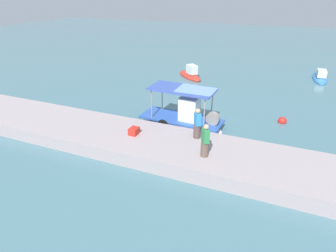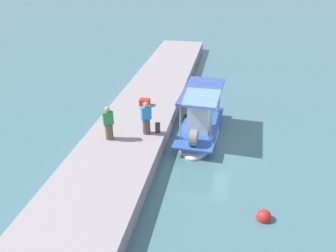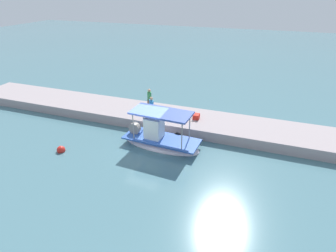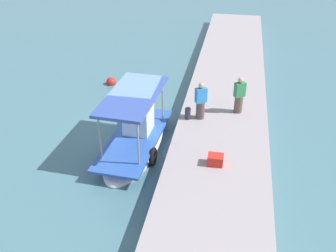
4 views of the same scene
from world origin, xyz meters
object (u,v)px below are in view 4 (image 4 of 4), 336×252
Objects in this scene: fisherman_by_crate at (201,102)px; marker_buoy at (111,82)px; cargo_crate at (215,160)px; fisherman_near_bollard at (239,97)px; mooring_bollard at (188,114)px; main_fishing_boat at (136,138)px.

fisherman_by_crate is 6.98m from marker_buoy.
cargo_crate is at bearing -139.72° from marker_buoy.
fisherman_near_bollard is at bearing -115.68° from marker_buoy.
fisherman_near_bollard reaches higher than cargo_crate.
marker_buoy is (3.36, 6.98, -1.39)m from fisherman_near_bollard.
fisherman_near_bollard is 3.02× the size of marker_buoy.
fisherman_near_bollard is 2.39m from mooring_bollard.
fisherman_by_crate is at bearing 15.79° from cargo_crate.
fisherman_by_crate is 2.98× the size of cargo_crate.
marker_buoy is (4.20, 5.39, -1.39)m from fisherman_by_crate.
mooring_bollard is (-0.18, 0.51, -0.50)m from fisherman_by_crate.
cargo_crate is at bearing -115.70° from main_fishing_boat.
main_fishing_boat is 9.97× the size of marker_buoy.
mooring_bollard is at bearing -53.01° from main_fishing_boat.
main_fishing_boat is 3.30× the size of fisherman_near_bollard.
fisherman_near_bollard reaches higher than marker_buoy.
fisherman_near_bollard is (2.48, -4.03, 1.04)m from main_fishing_boat.
mooring_bollard is (-1.03, 2.10, -0.49)m from fisherman_near_bollard.
cargo_crate is at bearing 170.72° from fisherman_near_bollard.
mooring_bollard is at bearing 116.04° from fisherman_near_bollard.
mooring_bollard reaches higher than cargo_crate.
fisherman_by_crate is at bearing 118.16° from fisherman_near_bollard.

